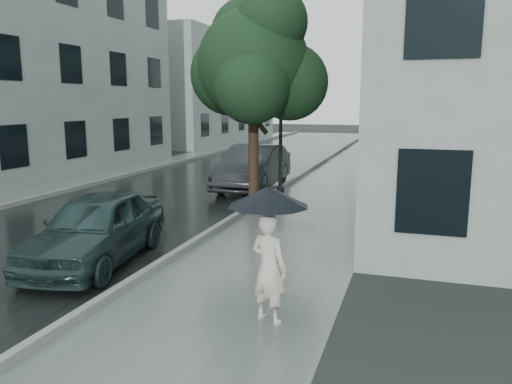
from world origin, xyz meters
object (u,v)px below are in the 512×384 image
(lamp_post, at_px, (276,107))
(car_near, at_px, (97,228))
(pedestrian, at_px, (269,268))
(street_tree, at_px, (255,63))
(car_far, at_px, (253,167))

(lamp_post, xyz_separation_m, car_near, (-1.32, -8.42, -2.24))
(pedestrian, distance_m, street_tree, 8.30)
(street_tree, height_order, car_far, street_tree)
(car_near, bearing_deg, pedestrian, -30.04)
(street_tree, relative_size, lamp_post, 1.20)
(car_near, bearing_deg, lamp_post, 72.55)
(car_far, bearing_deg, lamp_post, -28.75)
(pedestrian, bearing_deg, lamp_post, -53.92)
(car_near, xyz_separation_m, car_far, (0.30, 8.97, 0.09))
(pedestrian, xyz_separation_m, street_tree, (-2.53, 7.14, 3.39))
(pedestrian, height_order, lamp_post, lamp_post)
(car_near, height_order, car_far, car_far)
(lamp_post, bearing_deg, car_far, 151.47)
(street_tree, bearing_deg, pedestrian, -70.49)
(pedestrian, xyz_separation_m, car_near, (-4.00, 1.58, -0.11))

